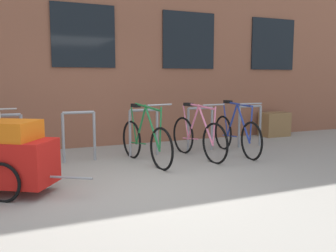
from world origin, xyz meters
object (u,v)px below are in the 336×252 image
Objects in this scene: bicycle_blue at (236,134)px; planter_box at (274,124)px; bicycle_silver at (0,151)px; bike_trailer at (15,156)px; bicycle_green at (145,141)px; bicycle_pink at (198,136)px.

bicycle_blue is 2.56× the size of planter_box.
bicycle_silver reaches higher than bike_trailer.
bicycle_green is at bearing -159.18° from planter_box.
bicycle_blue is 1.02× the size of bicycle_green.
bicycle_green reaches higher than bike_trailer.
bicycle_green is 2.30m from bike_trailer.
planter_box is (4.02, 1.53, -0.09)m from bicycle_green.
bicycle_pink is 1.04m from bicycle_green.
bicycle_pink reaches higher than bike_trailer.
bicycle_green is at bearing -178.02° from bicycle_pink.
bicycle_green reaches higher than bicycle_blue.
planter_box is at bearing 26.59° from bicycle_pink.
bicycle_pink is 1.00× the size of bicycle_green.
bicycle_silver is 2.52× the size of planter_box.
bicycle_blue is at bearing 1.67° from bicycle_green.
bicycle_silver reaches higher than bicycle_green.
bicycle_blue and bicycle_pink have the same top height.
bicycle_pink is 2.51× the size of planter_box.
bicycle_green is at bearing -178.33° from bicycle_blue.
bike_trailer is 6.60m from planter_box.
bicycle_pink is 1.27× the size of bike_trailer.
bicycle_pink is (-0.85, -0.02, 0.00)m from bicycle_blue.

